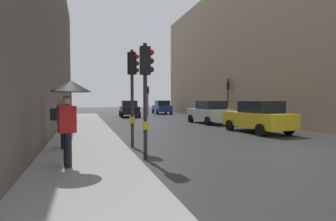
% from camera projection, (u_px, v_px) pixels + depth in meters
% --- Properties ---
extents(ground_plane, '(120.00, 120.00, 0.00)m').
position_uv_depth(ground_plane, '(287.00, 150.00, 9.56)').
color(ground_plane, '#28282B').
extents(sidewalk_kerb, '(2.81, 40.00, 0.16)m').
position_uv_depth(sidewalk_kerb, '(86.00, 135.00, 13.16)').
color(sidewalk_kerb, gray).
rests_on(sidewalk_kerb, ground).
extents(building_facade_right, '(12.00, 34.36, 12.87)m').
position_uv_depth(building_facade_right, '(288.00, 51.00, 25.06)').
color(building_facade_right, gray).
rests_on(building_facade_right, ground).
extents(traffic_light_mid_street, '(0.33, 0.45, 3.71)m').
position_uv_depth(traffic_light_mid_street, '(228.00, 92.00, 23.39)').
color(traffic_light_mid_street, '#2D2D2D').
rests_on(traffic_light_mid_street, ground).
extents(traffic_light_near_left, '(0.43, 0.25, 3.53)m').
position_uv_depth(traffic_light_near_left, '(146.00, 80.00, 8.00)').
color(traffic_light_near_left, '#2D2D2D').
rests_on(traffic_light_near_left, ground).
extents(traffic_light_far_median, '(0.25, 0.43, 3.52)m').
position_uv_depth(traffic_light_far_median, '(148.00, 95.00, 32.07)').
color(traffic_light_far_median, '#2D2D2D').
rests_on(traffic_light_far_median, ground).
extents(traffic_light_near_right, '(0.45, 0.34, 3.74)m').
position_uv_depth(traffic_light_near_right, '(133.00, 80.00, 10.13)').
color(traffic_light_near_right, '#2D2D2D').
rests_on(traffic_light_near_right, ground).
extents(car_dark_suv, '(2.24, 4.31, 1.76)m').
position_uv_depth(car_dark_suv, '(129.00, 109.00, 28.71)').
color(car_dark_suv, black).
rests_on(car_dark_suv, ground).
extents(car_blue_van, '(2.18, 4.28, 1.76)m').
position_uv_depth(car_blue_van, '(162.00, 107.00, 34.89)').
color(car_blue_van, navy).
rests_on(car_blue_van, ground).
extents(car_yellow_taxi, '(2.18, 4.28, 1.76)m').
position_uv_depth(car_yellow_taxi, '(258.00, 117.00, 14.68)').
color(car_yellow_taxi, yellow).
rests_on(car_yellow_taxi, ground).
extents(car_white_compact, '(2.26, 4.32, 1.76)m').
position_uv_depth(car_white_compact, '(210.00, 112.00, 20.44)').
color(car_white_compact, silver).
rests_on(car_white_compact, ground).
extents(pedestrian_with_umbrella, '(1.00, 1.00, 2.14)m').
position_uv_depth(pedestrian_with_umbrella, '(70.00, 99.00, 6.55)').
color(pedestrian_with_umbrella, black).
rests_on(pedestrian_with_umbrella, sidewalk_kerb).
extents(pedestrian_with_grey_backpack, '(0.63, 0.38, 1.77)m').
position_uv_depth(pedestrian_with_grey_backpack, '(62.00, 119.00, 9.01)').
color(pedestrian_with_grey_backpack, black).
rests_on(pedestrian_with_grey_backpack, sidewalk_kerb).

